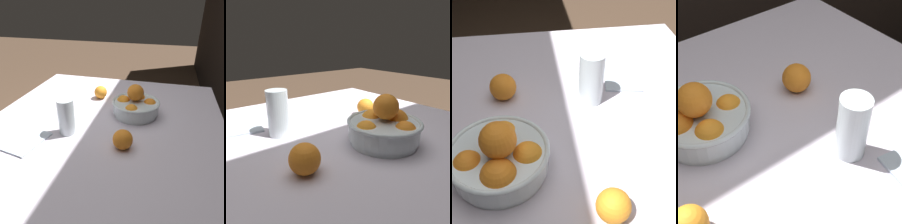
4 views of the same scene
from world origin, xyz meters
TOP-DOWN VIEW (x-y plane):
  - dining_table at (0.00, 0.00)m, footprint 1.19×1.10m
  - fruit_bowl at (-0.11, 0.13)m, footprint 0.23×0.23m
  - juice_glass at (0.13, -0.13)m, footprint 0.07×0.07m
  - orange_loose_near_bowl at (0.18, 0.12)m, footprint 0.08×0.08m
  - orange_loose_front at (-0.26, -0.10)m, footprint 0.07×0.07m
  - napkin at (0.24, -0.26)m, footprint 0.19×0.14m

SIDE VIEW (x-z plane):
  - dining_table at x=0.00m, z-range 0.31..1.08m
  - napkin at x=0.24m, z-range 0.77..0.78m
  - orange_loose_front at x=-0.26m, z-range 0.77..0.84m
  - orange_loose_near_bowl at x=0.18m, z-range 0.77..0.85m
  - fruit_bowl at x=-0.11m, z-range 0.75..0.90m
  - juice_glass at x=0.13m, z-range 0.77..0.92m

